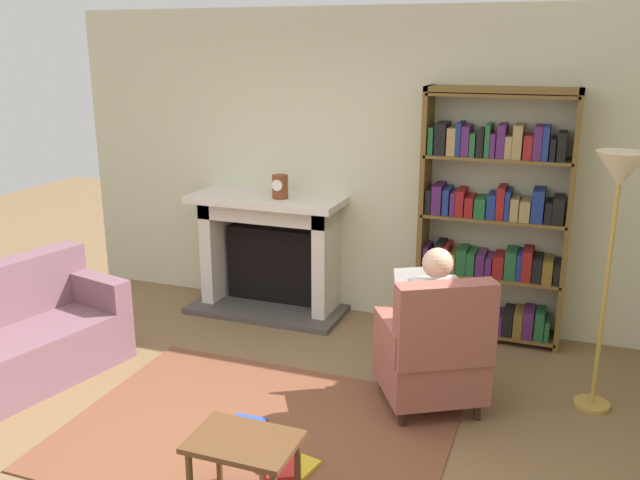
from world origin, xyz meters
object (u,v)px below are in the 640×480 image
floor_lamp (618,194)px  bookshelf (493,221)px  sofa_floral (3,345)px  side_table (244,450)px  mantel_clock (280,187)px  seated_reader (430,318)px  armchair_reading (434,352)px  fireplace (271,249)px

floor_lamp → bookshelf: bearing=132.1°
sofa_floral → side_table: 2.32m
mantel_clock → sofa_floral: 2.52m
mantel_clock → floor_lamp: size_ratio=0.12×
mantel_clock → sofa_floral: bearing=-123.8°
bookshelf → seated_reader: bookshelf is taller
armchair_reading → fireplace: bearing=-66.8°
mantel_clock → floor_lamp: (2.66, -0.80, 0.30)m
armchair_reading → side_table: bearing=31.9°
floor_lamp → seated_reader: bearing=-163.4°
mantel_clock → bookshelf: (1.82, 0.14, -0.18)m
seated_reader → sofa_floral: size_ratio=0.63×
mantel_clock → armchair_reading: 2.18m
armchair_reading → sofa_floral: 3.05m
bookshelf → side_table: (-0.90, -2.73, -0.65)m
seated_reader → floor_lamp: bearing=166.2°
seated_reader → side_table: size_ratio=2.04×
mantel_clock → sofa_floral: mantel_clock is taller
fireplace → floor_lamp: size_ratio=0.81×
sofa_floral → side_table: sofa_floral is taller
seated_reader → sofa_floral: 3.03m
bookshelf → armchair_reading: (-0.18, -1.35, -0.59)m
armchair_reading → side_table: 1.55m
armchair_reading → mantel_clock: bearing=-67.0°
seated_reader → floor_lamp: size_ratio=0.65×
armchair_reading → floor_lamp: size_ratio=0.55×
side_table → sofa_floral: bearing=164.3°
fireplace → side_table: fireplace is taller
fireplace → bookshelf: bearing=1.0°
bookshelf → floor_lamp: size_ratio=1.18×
seated_reader → side_table: bearing=35.5°
fireplace → sofa_floral: size_ratio=0.78×
bookshelf → floor_lamp: bookshelf is taller
mantel_clock → armchair_reading: size_ratio=0.21×
fireplace → seated_reader: bearing=-35.2°
fireplace → seated_reader: (1.73, -1.22, 0.05)m
armchair_reading → bookshelf: bearing=-128.0°
fireplace → sofa_floral: (-1.17, -2.06, -0.26)m
sofa_floral → seated_reader: bearing=-60.8°
armchair_reading → side_table: armchair_reading is taller
seated_reader → side_table: 1.64m
bookshelf → sofa_floral: bookshelf is taller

